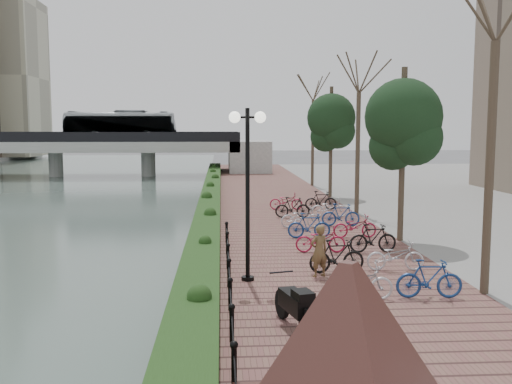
{
  "coord_description": "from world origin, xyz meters",
  "views": [
    {
      "loc": [
        1.21,
        -12.0,
        4.75
      ],
      "look_at": [
        2.72,
        12.51,
        2.0
      ],
      "focal_mm": 40.0,
      "sensor_mm": 36.0,
      "label": 1
    }
  ],
  "objects": [
    {
      "name": "hedge",
      "position": [
        0.6,
        20.0,
        0.8
      ],
      "size": [
        1.1,
        56.0,
        0.6
      ],
      "primitive_type": "cube",
      "color": "#1F3C15",
      "rests_on": "promenade"
    },
    {
      "name": "motorcycle",
      "position": [
        2.73,
        -0.32,
        1.05
      ],
      "size": [
        0.97,
        1.84,
        1.1
      ],
      "primitive_type": null,
      "rotation": [
        0.0,
        0.0,
        0.25
      ],
      "color": "black",
      "rests_on": "promenade"
    },
    {
      "name": "lamppost",
      "position": [
        1.94,
        3.65,
        3.97
      ],
      "size": [
        1.02,
        0.32,
        4.8
      ],
      "color": "black",
      "rests_on": "promenade"
    },
    {
      "name": "promenade",
      "position": [
        4.0,
        17.5,
        0.25
      ],
      "size": [
        8.0,
        75.0,
        0.5
      ],
      "primitive_type": "cube",
      "color": "brown",
      "rests_on": "ground"
    },
    {
      "name": "bicycle_parking",
      "position": [
        5.49,
        9.53,
        0.97
      ],
      "size": [
        2.4,
        17.32,
        1.0
      ],
      "color": "silver",
      "rests_on": "promenade"
    },
    {
      "name": "chain_fence",
      "position": [
        1.4,
        2.0,
        0.85
      ],
      "size": [
        0.1,
        14.1,
        0.7
      ],
      "color": "black",
      "rests_on": "promenade"
    },
    {
      "name": "pedestrian",
      "position": [
        4.0,
        3.9,
        1.25
      ],
      "size": [
        0.64,
        0.54,
        1.51
      ],
      "primitive_type": "imported",
      "rotation": [
        0.0,
        0.0,
        3.52
      ],
      "color": "brown",
      "rests_on": "promenade"
    },
    {
      "name": "street_trees",
      "position": [
        8.0,
        12.68,
        3.69
      ],
      "size": [
        3.2,
        37.12,
        6.8
      ],
      "color": "#3E3425",
      "rests_on": "promenade"
    },
    {
      "name": "ground",
      "position": [
        0.0,
        0.0,
        0.0
      ],
      "size": [
        220.0,
        220.0,
        0.0
      ],
      "primitive_type": "plane",
      "color": "#59595B",
      "rests_on": "ground"
    },
    {
      "name": "bridge",
      "position": [
        -13.68,
        45.0,
        3.37
      ],
      "size": [
        36.0,
        10.77,
        6.5
      ],
      "color": "gray",
      "rests_on": "ground"
    },
    {
      "name": "granite_monument",
      "position": [
        2.88,
        -4.73,
        1.76
      ],
      "size": [
        3.77,
        3.77,
        2.5
      ],
      "color": "#401B1B",
      "rests_on": "promenade"
    }
  ]
}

